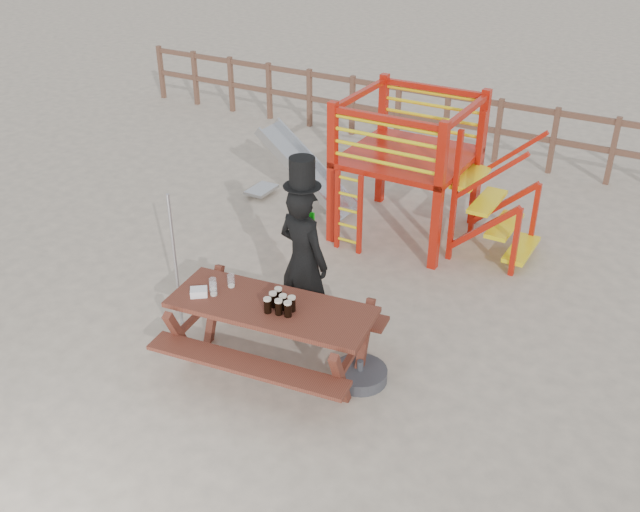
% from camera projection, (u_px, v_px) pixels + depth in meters
% --- Properties ---
extents(ground, '(60.00, 60.00, 0.00)m').
position_uv_depth(ground, '(258.00, 351.00, 8.20)').
color(ground, '#C3B198').
rests_on(ground, ground).
extents(back_fence, '(15.09, 0.09, 1.20)m').
position_uv_depth(back_fence, '(472.00, 119.00, 13.10)').
color(back_fence, brown).
rests_on(back_fence, ground).
extents(playground_fort, '(4.71, 1.84, 2.10)m').
position_uv_depth(playground_fort, '(402.00, 164.00, 10.31)').
color(playground_fort, '#B71B0C').
rests_on(playground_fort, ground).
extents(picnic_table, '(2.37, 1.79, 0.85)m').
position_uv_depth(picnic_table, '(272.00, 329.00, 7.66)').
color(picnic_table, brown).
rests_on(picnic_table, ground).
extents(man_with_hat, '(0.75, 0.57, 2.19)m').
position_uv_depth(man_with_hat, '(303.00, 257.00, 8.12)').
color(man_with_hat, black).
rests_on(man_with_hat, ground).
extents(metal_pole, '(0.04, 0.04, 1.73)m').
position_uv_depth(metal_pole, '(175.00, 262.00, 8.26)').
color(metal_pole, '#B2B2B7').
rests_on(metal_pole, ground).
extents(parasol_base, '(0.59, 0.59, 0.25)m').
position_uv_depth(parasol_base, '(360.00, 374.00, 7.72)').
color(parasol_base, '#3A3A40').
rests_on(parasol_base, ground).
extents(paper_bag, '(0.23, 0.22, 0.08)m').
position_uv_depth(paper_bag, '(199.00, 292.00, 7.65)').
color(paper_bag, white).
rests_on(paper_bag, picnic_table).
extents(stout_pints, '(0.31, 0.30, 0.17)m').
position_uv_depth(stout_pints, '(280.00, 303.00, 7.38)').
color(stout_pints, black).
rests_on(stout_pints, picnic_table).
extents(empty_glasses, '(0.20, 0.32, 0.15)m').
position_uv_depth(empty_glasses, '(219.00, 285.00, 7.71)').
color(empty_glasses, silver).
rests_on(empty_glasses, picnic_table).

